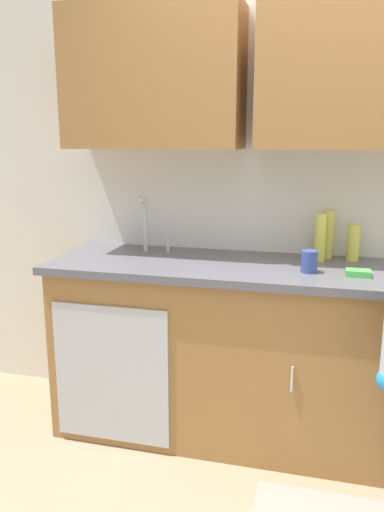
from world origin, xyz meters
The scene contains 9 objects.
kitchen_wall_with_uppers centered at (-0.14, 0.99, 1.48)m, with size 4.80×0.44×2.70m.
counter_cabinet centered at (-0.55, 0.70, 0.45)m, with size 1.90×0.62×0.90m.
countertop centered at (-0.55, 0.70, 0.92)m, with size 1.96×0.66×0.04m, color #595960.
sink centered at (-1.08, 0.71, 0.93)m, with size 0.50×0.36×0.35m.
bottle_water_tall centered at (-0.18, 0.85, 1.06)m, with size 0.06×0.06×0.25m, color #D8D14C.
bottle_water_short centered at (-0.14, 0.93, 1.07)m, with size 0.06×0.06×0.25m, color #D8D14C.
bottle_cleaner_spray centered at (-0.01, 0.90, 1.03)m, with size 0.06×0.06×0.19m, color #D8D14C.
cup_by_sink centered at (-0.22, 0.61, 0.99)m, with size 0.08×0.08×0.10m, color #33478C.
sponge centered at (0.00, 0.59, 0.96)m, with size 0.11×0.07×0.03m, color #4CBF4C.
Camera 1 is at (-0.18, -1.76, 1.56)m, focal length 35.66 mm.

